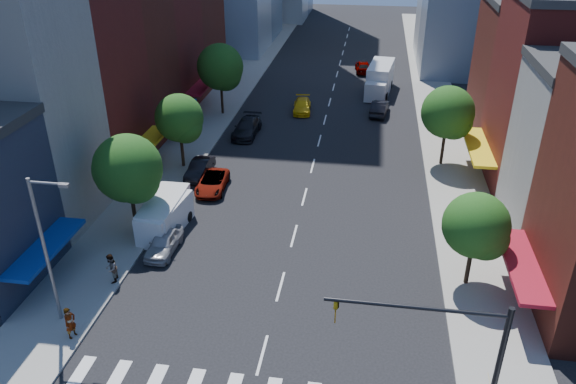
% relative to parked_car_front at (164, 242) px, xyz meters
% --- Properties ---
extents(ground, '(220.00, 220.00, 0.00)m').
position_rel_parked_car_front_xyz_m(ground, '(8.53, -8.69, -0.72)').
color(ground, black).
rests_on(ground, ground).
extents(sidewalk_left, '(5.00, 120.00, 0.15)m').
position_rel_parked_car_front_xyz_m(sidewalk_left, '(-3.97, 31.31, -0.64)').
color(sidewalk_left, gray).
rests_on(sidewalk_left, ground).
extents(sidewalk_right, '(5.00, 120.00, 0.15)m').
position_rel_parked_car_front_xyz_m(sidewalk_right, '(21.03, 31.31, -0.64)').
color(sidewalk_right, gray).
rests_on(sidewalk_right, ground).
extents(bldg_left_2, '(12.00, 9.00, 16.00)m').
position_rel_parked_car_front_xyz_m(bldg_left_2, '(-12.47, 11.81, 7.28)').
color(bldg_left_2, maroon).
rests_on(bldg_left_2, ground).
extents(bldg_left_3, '(12.00, 8.00, 15.00)m').
position_rel_parked_car_front_xyz_m(bldg_left_3, '(-12.47, 20.31, 6.78)').
color(bldg_left_3, '#571F15').
rests_on(bldg_left_3, ground).
extents(bldg_left_4, '(12.00, 9.00, 17.00)m').
position_rel_parked_car_front_xyz_m(bldg_left_4, '(-12.47, 28.81, 7.78)').
color(bldg_left_4, maroon).
rests_on(bldg_left_4, ground).
extents(bldg_left_5, '(12.00, 10.00, 13.00)m').
position_rel_parked_car_front_xyz_m(bldg_left_5, '(-12.47, 38.31, 5.78)').
color(bldg_left_5, '#571F15').
rests_on(bldg_left_5, ground).
extents(bldg_right_3, '(12.00, 10.00, 13.00)m').
position_rel_parked_car_front_xyz_m(bldg_right_3, '(29.53, 25.31, 5.78)').
color(bldg_right_3, '#571F15').
rests_on(bldg_right_3, ground).
extents(traffic_signal, '(7.24, 2.24, 8.00)m').
position_rel_parked_car_front_xyz_m(traffic_signal, '(18.47, -13.19, 3.44)').
color(traffic_signal, black).
rests_on(traffic_signal, sidewalk_right).
extents(streetlight, '(2.25, 0.25, 9.00)m').
position_rel_parked_car_front_xyz_m(streetlight, '(-3.28, -7.69, 4.56)').
color(streetlight, slate).
rests_on(streetlight, sidewalk_left).
extents(tree_left_near, '(4.80, 4.80, 7.30)m').
position_rel_parked_car_front_xyz_m(tree_left_near, '(-2.82, 2.23, 4.15)').
color(tree_left_near, black).
rests_on(tree_left_near, sidewalk_left).
extents(tree_left_mid, '(4.20, 4.20, 6.65)m').
position_rel_parked_car_front_xyz_m(tree_left_mid, '(-2.82, 13.23, 3.81)').
color(tree_left_mid, black).
rests_on(tree_left_mid, sidewalk_left).
extents(tree_left_far, '(5.00, 5.00, 7.75)m').
position_rel_parked_car_front_xyz_m(tree_left_far, '(-2.82, 27.23, 4.49)').
color(tree_left_far, black).
rests_on(tree_left_far, sidewalk_left).
extents(tree_right_near, '(4.00, 4.00, 6.20)m').
position_rel_parked_car_front_xyz_m(tree_right_near, '(20.18, -0.77, 3.47)').
color(tree_right_near, black).
rests_on(tree_right_near, sidewalk_right).
extents(tree_right_far, '(4.60, 4.60, 7.20)m').
position_rel_parked_car_front_xyz_m(tree_right_far, '(20.18, 17.23, 4.15)').
color(tree_right_far, black).
rests_on(tree_right_far, sidewalk_right).
extents(parked_car_front, '(1.76, 4.23, 1.43)m').
position_rel_parked_car_front_xyz_m(parked_car_front, '(0.00, 0.00, 0.00)').
color(parked_car_front, '#9E9DA2').
rests_on(parked_car_front, ground).
extents(parked_car_second, '(1.74, 4.39, 1.42)m').
position_rel_parked_car_front_xyz_m(parked_car_second, '(-0.97, 11.77, -0.01)').
color(parked_car_second, black).
rests_on(parked_car_second, ground).
extents(parked_car_third, '(2.50, 4.96, 1.35)m').
position_rel_parked_car_front_xyz_m(parked_car_third, '(0.81, 9.39, -0.04)').
color(parked_car_third, '#999999').
rests_on(parked_car_third, ground).
extents(parked_car_rear, '(2.41, 5.62, 1.61)m').
position_rel_parked_car_front_xyz_m(parked_car_rear, '(1.03, 21.72, 0.09)').
color(parked_car_rear, black).
rests_on(parked_car_rear, ground).
extents(cargo_van_near, '(2.69, 5.50, 2.26)m').
position_rel_parked_car_front_xyz_m(cargo_van_near, '(-0.78, 2.39, 0.40)').
color(cargo_van_near, silver).
rests_on(cargo_van_near, ground).
extents(cargo_van_far, '(2.32, 5.63, 2.40)m').
position_rel_parked_car_front_xyz_m(cargo_van_far, '(-0.97, 2.86, 0.47)').
color(cargo_van_far, silver).
rests_on(cargo_van_far, ground).
extents(taxi, '(2.33, 4.86, 1.37)m').
position_rel_parked_car_front_xyz_m(taxi, '(5.71, 29.51, -0.03)').
color(taxi, yellow).
rests_on(taxi, ground).
extents(traffic_car_oncoming, '(2.21, 4.93, 1.57)m').
position_rel_parked_car_front_xyz_m(traffic_car_oncoming, '(14.35, 29.90, 0.07)').
color(traffic_car_oncoming, black).
rests_on(traffic_car_oncoming, ground).
extents(traffic_car_far, '(2.40, 4.98, 1.64)m').
position_rel_parked_car_front_xyz_m(traffic_car_far, '(11.95, 46.71, 0.10)').
color(traffic_car_far, '#999999').
rests_on(traffic_car_far, ground).
extents(box_truck, '(3.55, 8.91, 3.49)m').
position_rel_parked_car_front_xyz_m(box_truck, '(14.25, 37.90, 0.93)').
color(box_truck, silver).
rests_on(box_truck, ground).
extents(pedestrian_near, '(0.66, 0.81, 1.92)m').
position_rel_parked_car_front_xyz_m(pedestrian_near, '(-2.05, -9.01, 0.39)').
color(pedestrian_near, '#999999').
rests_on(pedestrian_near, sidewalk_left).
extents(pedestrian_far, '(0.92, 1.08, 1.97)m').
position_rel_parked_car_front_xyz_m(pedestrian_far, '(-1.97, -3.95, 0.42)').
color(pedestrian_far, '#999999').
rests_on(pedestrian_far, sidewalk_left).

